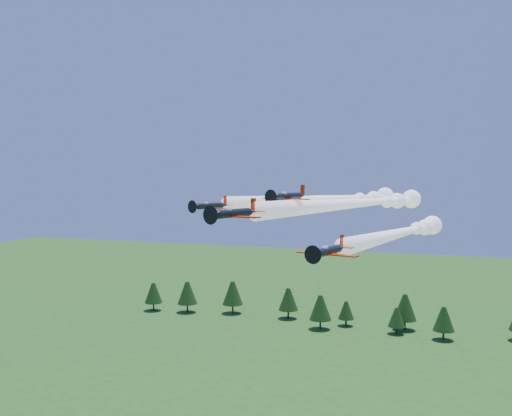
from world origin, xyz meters
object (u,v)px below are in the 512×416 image
(plane_left, at_px, (333,199))
(plane_lead, at_px, (359,203))
(plane_right, at_px, (402,233))
(plane_slot, at_px, (287,196))

(plane_left, bearing_deg, plane_lead, -30.31)
(plane_lead, distance_m, plane_right, 8.94)
(plane_left, xyz_separation_m, plane_right, (13.31, -5.71, -5.29))
(plane_lead, bearing_deg, plane_right, 38.61)
(plane_right, bearing_deg, plane_lead, -145.52)
(plane_lead, height_order, plane_left, plane_left)
(plane_right, xyz_separation_m, plane_slot, (-14.26, -20.61, 6.71))
(plane_right, bearing_deg, plane_slot, -111.29)
(plane_lead, height_order, plane_slot, plane_slot)
(plane_lead, relative_size, plane_slot, 6.95)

